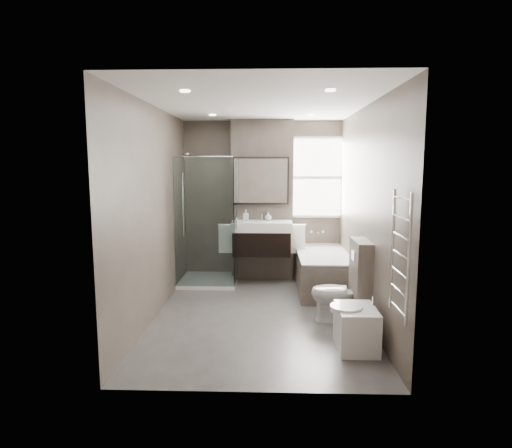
{
  "coord_description": "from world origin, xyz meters",
  "views": [
    {
      "loc": [
        0.13,
        -5.24,
        1.89
      ],
      "look_at": [
        -0.05,
        0.15,
        1.14
      ],
      "focal_mm": 30.0,
      "sensor_mm": 36.0,
      "label": 1
    }
  ],
  "objects_px": {
    "bidet": "(356,327)",
    "bathtub": "(322,269)",
    "vanity": "(262,238)",
    "toilet": "(339,293)"
  },
  "relations": [
    {
      "from": "vanity",
      "to": "bidet",
      "type": "xyz_separation_m",
      "value": [
        1.01,
        -2.43,
        -0.51
      ]
    },
    {
      "from": "bathtub",
      "to": "toilet",
      "type": "bearing_deg",
      "value": -88.06
    },
    {
      "from": "vanity",
      "to": "toilet",
      "type": "height_order",
      "value": "vanity"
    },
    {
      "from": "bathtub",
      "to": "bidet",
      "type": "xyz_separation_m",
      "value": [
        0.09,
        -2.11,
        -0.09
      ]
    },
    {
      "from": "bathtub",
      "to": "toilet",
      "type": "distance_m",
      "value": 1.33
    },
    {
      "from": "toilet",
      "to": "bidet",
      "type": "height_order",
      "value": "toilet"
    },
    {
      "from": "vanity",
      "to": "toilet",
      "type": "distance_m",
      "value": 1.95
    },
    {
      "from": "toilet",
      "to": "bidet",
      "type": "bearing_deg",
      "value": 9.82
    },
    {
      "from": "bidet",
      "to": "bathtub",
      "type": "bearing_deg",
      "value": 92.41
    },
    {
      "from": "bathtub",
      "to": "bidet",
      "type": "bearing_deg",
      "value": -87.59
    }
  ]
}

